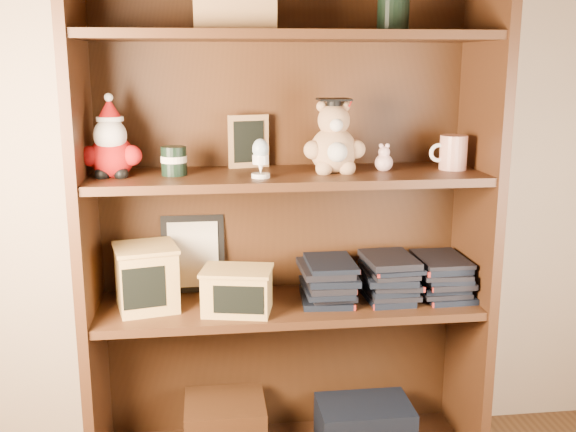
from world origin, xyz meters
The scene contains 16 objects.
bookcase centered at (0.20, 1.36, 0.78)m, with size 1.20×0.35×1.60m.
shelf_lower centered at (0.20, 1.30, 0.54)m, with size 1.14×0.33×0.02m.
shelf_upper centered at (0.20, 1.30, 0.94)m, with size 1.14×0.33×0.02m.
santa_plush centered at (-0.30, 1.30, 1.04)m, with size 0.17×0.12×0.24m.
teachers_tin centered at (-0.12, 1.30, 0.99)m, with size 0.07×0.07×0.08m.
chalkboard_plaque centered at (0.10, 1.42, 1.03)m, with size 0.13×0.08×0.16m.
egg_cup centered at (0.12, 1.23, 1.01)m, with size 0.05×0.05×0.11m.
grad_teddy_bear centered at (0.34, 1.30, 1.03)m, with size 0.18×0.16×0.22m.
pink_figurine centered at (0.49, 1.31, 0.98)m, with size 0.05×0.05×0.08m.
teacher_mug centered at (0.70, 1.30, 1.00)m, with size 0.12×0.08×0.10m.
certificate_frame centered at (-0.08, 1.44, 0.67)m, with size 0.20×0.05×0.25m.
treats_box centered at (-0.22, 1.30, 0.65)m, with size 0.21×0.21×0.19m.
pencils_box centered at (0.05, 1.24, 0.62)m, with size 0.23×0.18×0.13m.
book_stack_left centered at (0.33, 1.30, 0.61)m, with size 0.14×0.20×0.11m.
book_stack_mid centered at (0.52, 1.30, 0.61)m, with size 0.14×0.20×0.13m.
book_stack_right centered at (0.69, 1.30, 0.61)m, with size 0.14×0.20×0.13m.
Camera 1 is at (-0.04, -0.63, 1.27)m, focal length 42.00 mm.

